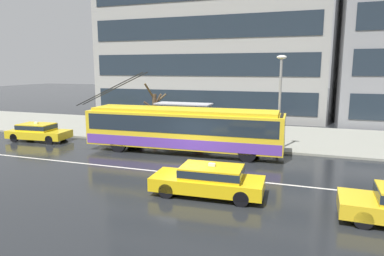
{
  "coord_description": "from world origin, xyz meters",
  "views": [
    {
      "loc": [
        5.98,
        -16.64,
        5.25
      ],
      "look_at": [
        -0.94,
        3.81,
        1.44
      ],
      "focal_mm": 31.84,
      "sensor_mm": 36.0,
      "label": 1
    }
  ],
  "objects": [
    {
      "name": "pedestrian_approaching_curb",
      "position": [
        -3.59,
        6.65,
        1.08
      ],
      "size": [
        0.44,
        0.44,
        1.61
      ],
      "color": "black",
      "rests_on": "sidewalk_slab"
    },
    {
      "name": "street_tree_bare",
      "position": [
        -5.36,
        7.62,
        1.99
      ],
      "size": [
        1.67,
        1.29,
        3.98
      ],
      "color": "brown",
      "rests_on": "sidewalk_slab"
    },
    {
      "name": "pedestrian_walking_past",
      "position": [
        -1.23,
        5.76,
        1.68
      ],
      "size": [
        1.41,
        1.41,
        1.94
      ],
      "color": "black",
      "rests_on": "sidewalk_slab"
    },
    {
      "name": "lane_centre_line",
      "position": [
        0.0,
        -1.2,
        0.0
      ],
      "size": [
        72.0,
        0.14,
        0.01
      ],
      "primitive_type": "cube",
      "color": "silver",
      "rests_on": "ground_plane"
    },
    {
      "name": "trolleybus",
      "position": [
        -1.27,
        3.03,
        1.53
      ],
      "size": [
        13.64,
        2.89,
        5.03
      ],
      "color": "yellow",
      "rests_on": "ground_plane"
    },
    {
      "name": "taxi_queued_behind_bus",
      "position": [
        -12.5,
        2.87,
        0.7
      ],
      "size": [
        4.56,
        2.17,
        1.39
      ],
      "color": "yellow",
      "rests_on": "ground_plane"
    },
    {
      "name": "bus_shelter",
      "position": [
        -2.54,
        6.8,
        2.06
      ],
      "size": [
        4.09,
        1.63,
        2.59
      ],
      "color": "gray",
      "rests_on": "sidewalk_slab"
    },
    {
      "name": "taxi_oncoming_near",
      "position": [
        2.3,
        -3.57,
        0.7
      ],
      "size": [
        4.71,
        1.99,
        1.39
      ],
      "color": "yellow",
      "rests_on": "ground_plane"
    },
    {
      "name": "street_lamp",
      "position": [
        4.38,
        5.1,
        3.68
      ],
      "size": [
        0.6,
        0.32,
        5.89
      ],
      "color": "gray",
      "rests_on": "sidewalk_slab"
    },
    {
      "name": "pedestrian_waiting_by_pole",
      "position": [
        -1.37,
        6.9,
        1.1
      ],
      "size": [
        0.5,
        0.5,
        1.64
      ],
      "color": "black",
      "rests_on": "sidewalk_slab"
    },
    {
      "name": "pedestrian_at_shelter",
      "position": [
        -5.48,
        5.63,
        1.67
      ],
      "size": [
        1.35,
        1.35,
        1.94
      ],
      "color": "#28152E",
      "rests_on": "sidewalk_slab"
    },
    {
      "name": "sidewalk_slab",
      "position": [
        0.0,
        9.63,
        0.07
      ],
      "size": [
        80.0,
        10.0,
        0.14
      ],
      "primitive_type": "cube",
      "color": "gray",
      "rests_on": "ground_plane"
    },
    {
      "name": "ground_plane",
      "position": [
        0.0,
        0.0,
        0.0
      ],
      "size": [
        160.0,
        160.0,
        0.0
      ],
      "primitive_type": "plane",
      "color": "black"
    }
  ]
}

